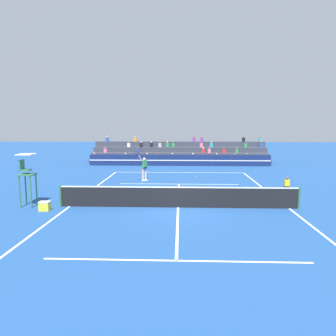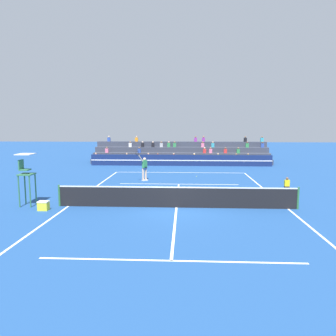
{
  "view_description": "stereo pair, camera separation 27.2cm",
  "coord_description": "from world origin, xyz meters",
  "px_view_note": "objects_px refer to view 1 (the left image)",
  "views": [
    {
      "loc": [
        0.11,
        -15.96,
        4.15
      ],
      "look_at": [
        -0.76,
        6.63,
        1.1
      ],
      "focal_mm": 35.0,
      "sensor_mm": 36.0,
      "label": 1
    },
    {
      "loc": [
        0.38,
        -15.95,
        4.15
      ],
      "look_at": [
        -0.76,
        6.63,
        1.1
      ],
      "focal_mm": 35.0,
      "sensor_mm": 36.0,
      "label": 2
    }
  ],
  "objects_px": {
    "umpire_chair": "(26,173)",
    "equipment_cooler": "(45,206)",
    "tennis_player": "(144,168)",
    "ball_kid_courtside": "(287,185)",
    "tennis_ball": "(196,176)"
  },
  "relations": [
    {
      "from": "tennis_ball",
      "to": "tennis_player",
      "type": "bearing_deg",
      "value": -153.0
    },
    {
      "from": "tennis_player",
      "to": "ball_kid_courtside",
      "type": "bearing_deg",
      "value": -18.27
    },
    {
      "from": "ball_kid_courtside",
      "to": "tennis_player",
      "type": "relative_size",
      "value": 0.36
    },
    {
      "from": "umpire_chair",
      "to": "equipment_cooler",
      "type": "xyz_separation_m",
      "value": [
        1.2,
        -0.83,
        -1.49
      ]
    },
    {
      "from": "tennis_ball",
      "to": "equipment_cooler",
      "type": "xyz_separation_m",
      "value": [
        -7.76,
        -10.51,
        0.19
      ]
    },
    {
      "from": "ball_kid_courtside",
      "to": "equipment_cooler",
      "type": "xyz_separation_m",
      "value": [
        -13.25,
        -5.44,
        -0.1
      ]
    },
    {
      "from": "umpire_chair",
      "to": "tennis_player",
      "type": "height_order",
      "value": "umpire_chair"
    },
    {
      "from": "equipment_cooler",
      "to": "ball_kid_courtside",
      "type": "bearing_deg",
      "value": 22.31
    },
    {
      "from": "ball_kid_courtside",
      "to": "tennis_ball",
      "type": "height_order",
      "value": "ball_kid_courtside"
    },
    {
      "from": "umpire_chair",
      "to": "tennis_ball",
      "type": "xyz_separation_m",
      "value": [
        8.97,
        9.68,
        -1.68
      ]
    },
    {
      "from": "tennis_player",
      "to": "equipment_cooler",
      "type": "bearing_deg",
      "value": -114.41
    },
    {
      "from": "tennis_ball",
      "to": "ball_kid_courtside",
      "type": "bearing_deg",
      "value": -42.81
    },
    {
      "from": "ball_kid_courtside",
      "to": "equipment_cooler",
      "type": "distance_m",
      "value": 14.32
    },
    {
      "from": "umpire_chair",
      "to": "tennis_player",
      "type": "distance_m",
      "value": 9.25
    },
    {
      "from": "umpire_chair",
      "to": "ball_kid_courtside",
      "type": "distance_m",
      "value": 15.23
    }
  ]
}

